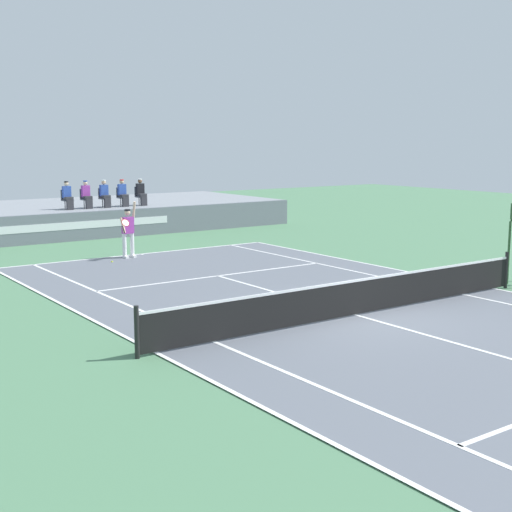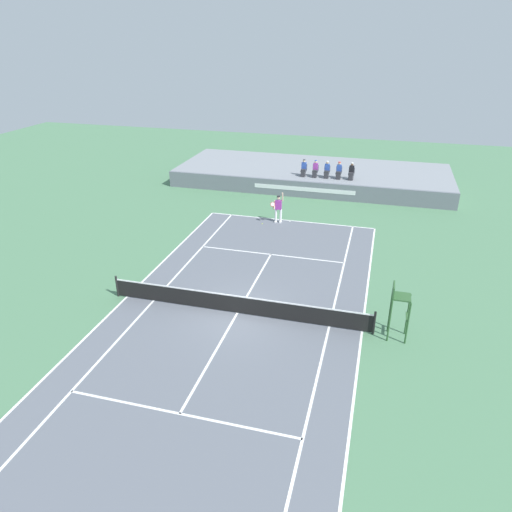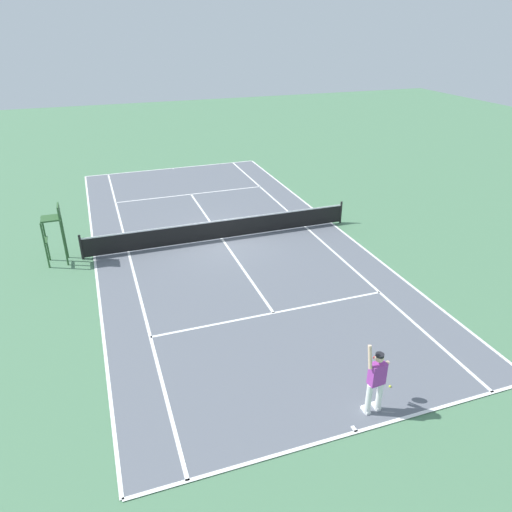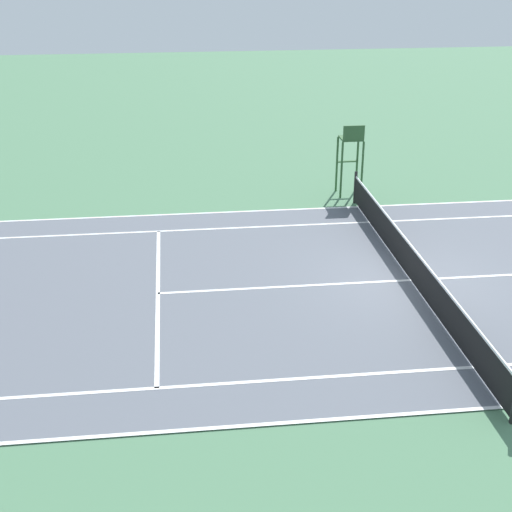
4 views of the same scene
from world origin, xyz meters
name	(u,v)px [view 4 (image 4 of 4)]	position (x,y,z in m)	size (l,w,h in m)	color
ground_plane	(410,281)	(0.00, 0.00, 0.00)	(80.00, 80.00, 0.00)	#4C7A56
court	(410,281)	(0.00, 0.00, 0.01)	(11.08, 23.88, 0.03)	slate
net	(412,262)	(0.00, 0.00, 0.52)	(11.98, 0.10, 1.07)	black
umpire_chair	(351,150)	(6.80, 0.00, 1.56)	(0.77, 0.77, 2.44)	#2D562D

